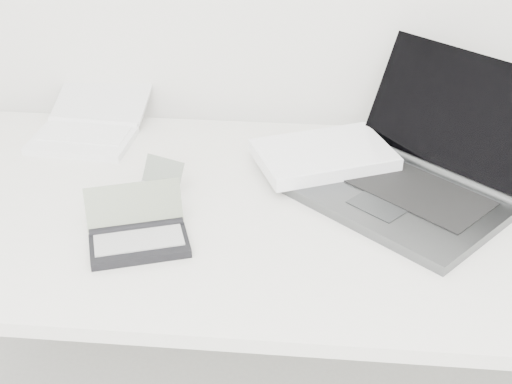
# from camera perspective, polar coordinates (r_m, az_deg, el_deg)

# --- Properties ---
(desk) EXTENTS (1.60, 0.80, 0.73)m
(desk) POSITION_cam_1_polar(r_m,az_deg,el_deg) (1.52, 1.27, -2.68)
(desk) COLOR white
(desk) RESTS_ON ground
(laptop_large) EXTENTS (0.66, 0.58, 0.26)m
(laptop_large) POSITION_cam_1_polar(r_m,az_deg,el_deg) (1.58, 10.39, 1.94)
(laptop_large) COLOR #4E5153
(laptop_large) RESTS_ON desk
(netbook_open_white) EXTENTS (0.26, 0.32, 0.08)m
(netbook_open_white) POSITION_cam_1_polar(r_m,az_deg,el_deg) (1.82, -13.27, 4.98)
(netbook_open_white) COLOR white
(netbook_open_white) RESTS_ON desk
(pda_silver) EXTENTS (0.12, 0.13, 0.07)m
(pda_silver) POSITION_cam_1_polar(r_m,az_deg,el_deg) (1.54, -8.16, 0.11)
(pda_silver) COLOR silver
(pda_silver) RESTS_ON desk
(palmtop_charcoal) EXTENTS (0.22, 0.19, 0.10)m
(palmtop_charcoal) POSITION_cam_1_polar(r_m,az_deg,el_deg) (1.40, -9.42, -3.40)
(palmtop_charcoal) COLOR black
(palmtop_charcoal) RESTS_ON desk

